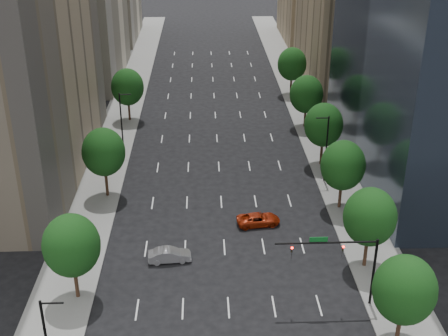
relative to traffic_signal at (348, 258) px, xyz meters
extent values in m
cube|color=slate|center=(-26.03, 30.00, -5.10)|extent=(6.00, 200.00, 0.15)
cube|color=slate|center=(4.97, 30.00, -5.10)|extent=(6.00, 200.00, 0.15)
cube|color=beige|center=(-35.53, 106.00, 3.83)|extent=(14.00, 26.00, 18.00)
cube|color=#8C7759|center=(14.47, 70.00, 9.83)|extent=(14.00, 30.00, 30.00)
cube|color=#8C7759|center=(14.47, 103.00, 2.83)|extent=(14.00, 26.00, 16.00)
cylinder|color=#382316|center=(3.47, -5.00, -3.30)|extent=(0.36, 0.36, 3.75)
ellipsoid|color=black|center=(3.47, -5.00, 0.23)|extent=(5.20, 5.20, 5.98)
cylinder|color=#382316|center=(3.47, 6.00, -3.17)|extent=(0.36, 0.36, 4.00)
ellipsoid|color=black|center=(3.47, 6.00, 0.59)|extent=(5.20, 5.20, 5.98)
cylinder|color=#382316|center=(3.47, 18.00, -3.22)|extent=(0.36, 0.36, 3.90)
ellipsoid|color=black|center=(3.47, 18.00, 0.44)|extent=(5.20, 5.20, 5.98)
cylinder|color=#382316|center=(3.47, 30.00, -3.12)|extent=(0.36, 0.36, 4.10)
ellipsoid|color=black|center=(3.47, 30.00, 0.73)|extent=(5.20, 5.20, 5.98)
cylinder|color=#382316|center=(3.47, 44.00, -3.27)|extent=(0.36, 0.36, 3.80)
ellipsoid|color=black|center=(3.47, 44.00, 0.30)|extent=(5.20, 5.20, 5.98)
cylinder|color=#382316|center=(3.47, 60.00, -3.17)|extent=(0.36, 0.36, 4.00)
ellipsoid|color=black|center=(3.47, 60.00, 0.59)|extent=(5.20, 5.20, 5.98)
cylinder|color=#382316|center=(-24.53, 2.00, -3.17)|extent=(0.36, 0.36, 4.00)
ellipsoid|color=black|center=(-24.53, 2.00, 0.59)|extent=(5.20, 5.20, 5.98)
cylinder|color=#382316|center=(-24.53, 22.00, -3.10)|extent=(0.36, 0.36, 4.15)
ellipsoid|color=black|center=(-24.53, 22.00, 0.80)|extent=(5.20, 5.20, 5.98)
cylinder|color=#382316|center=(-24.53, 48.00, -3.20)|extent=(0.36, 0.36, 3.95)
ellipsoid|color=black|center=(-24.53, 48.00, 0.52)|extent=(5.20, 5.20, 5.98)
cylinder|color=black|center=(2.97, 25.00, -0.67)|extent=(0.20, 0.20, 9.00)
cylinder|color=black|center=(2.17, 25.00, 3.63)|extent=(1.60, 0.14, 0.14)
cylinder|color=black|center=(-23.23, -10.00, 3.63)|extent=(1.60, 0.14, 0.14)
cylinder|color=black|center=(-24.03, 35.00, -0.67)|extent=(0.20, 0.20, 9.00)
cylinder|color=black|center=(-23.23, 35.00, 3.63)|extent=(1.60, 0.14, 0.14)
cylinder|color=black|center=(2.47, 0.00, -1.67)|extent=(0.24, 0.24, 7.00)
cylinder|color=black|center=(-2.03, 0.00, 1.63)|extent=(9.00, 0.18, 0.18)
imported|color=black|center=(-0.53, 0.00, 1.08)|extent=(0.18, 0.22, 1.10)
imported|color=black|center=(-5.03, 0.00, 1.08)|extent=(0.18, 0.22, 1.10)
sphere|color=#FF0C07|center=(-0.53, -0.18, 1.28)|extent=(0.20, 0.20, 0.20)
sphere|color=#FF0C07|center=(-5.03, -0.18, 1.28)|extent=(0.20, 0.20, 0.20)
cube|color=#0C591E|center=(-2.73, 0.00, 1.98)|extent=(1.60, 0.06, 0.45)
imported|color=gray|center=(-16.22, 7.65, -4.45)|extent=(4.51, 1.92, 1.44)
imported|color=#9A240B|center=(-6.50, 14.51, -4.49)|extent=(5.15, 2.91, 1.36)
camera|label=1|loc=(-12.56, -43.50, 29.89)|focal=47.82mm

